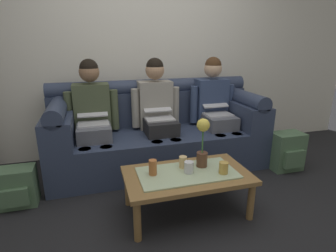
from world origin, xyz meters
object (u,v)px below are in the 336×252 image
Objects in this scene: person_left at (93,114)px; person_middle at (157,109)px; cup_near_left at (153,167)px; cup_far_center at (224,168)px; flower_vase at (203,141)px; person_right at (215,106)px; couch at (158,134)px; backpack_left at (17,187)px; coffee_table at (187,178)px; cup_far_left at (189,167)px; backpack_right at (287,152)px; cup_near_right at (183,162)px.

person_left and person_middle have the same top height.
cup_far_center is (0.55, -0.13, -0.02)m from cup_near_left.
cup_far_center is (0.12, -0.17, -0.18)m from flower_vase.
person_right is (1.41, -0.00, 0.00)m from person_left.
cup_near_left is at bearing -66.35° from person_left.
person_left and person_right have the same top height.
backpack_left is at bearing -159.73° from couch.
cup_near_left reaches higher than coffee_table.
cup_far_left reaches higher than backpack_right.
coffee_table is 10.73× the size of cup_far_center.
backpack_right reaches higher than coffee_table.
flower_vase reaches higher than backpack_left.
coffee_table is at bearing -124.98° from person_right.
person_middle reaches higher than flower_vase.
couch is 0.92m from cup_near_right.
cup_near_left is (-0.28, -0.98, 0.06)m from couch.
couch is 5.60× the size of flower_vase.
coffee_table is 0.14m from cup_near_right.
cup_far_center is (0.27, -1.11, -0.24)m from person_middle.
couch is at bearing 20.27° from backpack_left.
cup_far_center is at bearing -76.10° from couch.
person_right is 0.96m from backpack_right.
person_left is 12.28× the size of cup_near_right.
cup_near_left reaches higher than backpack_left.
coffee_table is at bearing -161.24° from backpack_right.
couch is at bearing 99.50° from flower_vase.
cup_near_right is at bearing 146.05° from cup_far_center.
person_right is 12.28× the size of cup_near_right.
person_left is at bearing 124.98° from coffee_table.
person_middle is 2.87× the size of backpack_right.
person_middle is 1.04m from cup_near_left.
person_middle is 0.95m from flower_vase.
coffee_table is (0.71, -1.01, -0.34)m from person_left.
couch is at bearing 90.52° from cup_far_left.
person_left is 1.09m from cup_near_left.
flower_vase is at bearing 124.60° from cup_far_center.
person_left is at bearing 165.09° from backpack_right.
couch is 0.76m from person_left.
cup_near_left is at bearing -135.38° from person_right.
cup_near_right is (0.70, -0.92, -0.24)m from person_left.
person_right is 9.75× the size of cup_near_left.
flower_vase is at bearing -47.31° from person_left.
coffee_table is (-0.71, -1.01, -0.34)m from person_right.
person_left reaches higher than backpack_left.
person_middle reaches higher than cup_far_center.
coffee_table reaches higher than backpack_left.
coffee_table is 0.31m from cup_far_center.
cup_far_left is at bearing 161.64° from cup_far_center.
backpack_left is at bearing 160.08° from cup_far_left.
flower_vase reaches higher than cup_far_left.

